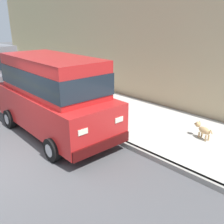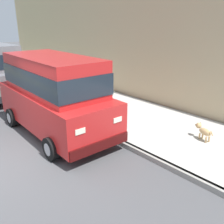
% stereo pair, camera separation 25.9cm
% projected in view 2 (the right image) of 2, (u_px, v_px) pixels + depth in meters
% --- Properties ---
extents(curb, '(0.16, 64.00, 0.14)m').
position_uv_depth(curb, '(94.00, 129.00, 8.49)').
color(curb, gray).
rests_on(curb, ground).
extents(sidewalk, '(3.60, 64.00, 0.14)m').
position_uv_depth(sidewalk, '(131.00, 116.00, 9.62)').
color(sidewalk, '#B7B5AD').
rests_on(sidewalk, ground).
extents(car_red_van, '(2.26, 4.97, 2.52)m').
position_uv_depth(car_red_van, '(54.00, 92.00, 7.96)').
color(car_red_van, red).
rests_on(car_red_van, ground).
extents(dog_tan, '(0.34, 0.73, 0.49)m').
position_uv_depth(dog_tan, '(203.00, 131.00, 7.50)').
color(dog_tan, tan).
rests_on(dog_tan, sidewalk).
extents(building_facade, '(0.50, 20.00, 5.14)m').
position_uv_depth(building_facade, '(100.00, 40.00, 13.13)').
color(building_facade, tan).
rests_on(building_facade, ground).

